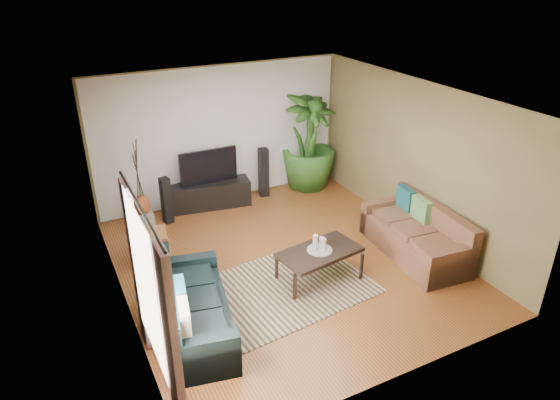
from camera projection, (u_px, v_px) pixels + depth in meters
floor at (286, 263)px, 8.07m from camera, size 5.50×5.50×0.00m
ceiling at (287, 98)px, 6.89m from camera, size 5.50×5.50×0.00m
wall_back at (221, 135)px, 9.68m from camera, size 5.00×0.00×5.00m
wall_front at (406, 283)px, 5.27m from camera, size 5.00×0.00×5.00m
wall_left at (115, 223)px, 6.46m from camera, size 0.00×5.50×5.50m
wall_right at (416, 160)px, 8.49m from camera, size 0.00×5.50×5.50m
backwall_panel at (221, 135)px, 9.67m from camera, size 4.90×0.00×4.90m
window_pane at (145, 285)px, 5.16m from camera, size 0.00×1.80×1.80m
curtain_near at (172, 347)px, 4.69m from camera, size 0.08×0.35×2.20m
curtain_far at (137, 268)px, 5.89m from camera, size 0.08×0.35×2.20m
curtain_rod at (139, 206)px, 4.79m from camera, size 0.03×1.90×0.03m
sofa_left at (195, 304)px, 6.43m from camera, size 1.20×2.06×0.85m
sofa_right at (415, 232)px, 8.14m from camera, size 1.07×2.05×0.85m
area_rug at (284, 288)px, 7.45m from camera, size 2.68×2.03×0.01m
coffee_table at (319, 265)px, 7.57m from camera, size 1.32×0.85×0.50m
candle_tray at (320, 250)px, 7.46m from camera, size 0.38×0.38×0.02m
candle_tall at (315, 242)px, 7.40m from camera, size 0.08×0.08×0.25m
candle_mid at (324, 245)px, 7.40m from camera, size 0.08×0.08×0.19m
candle_short at (322, 242)px, 7.50m from camera, size 0.08×0.08×0.16m
tv_stand at (210, 194)px, 9.81m from camera, size 1.60×0.71×0.52m
television at (208, 166)px, 9.55m from camera, size 1.14×0.06×0.67m
speaker_left at (166, 200)px, 9.14m from camera, size 0.19×0.20×0.89m
speaker_right at (264, 172)px, 10.17m from camera, size 0.21×0.23×1.01m
potted_plant at (308, 141)px, 10.37m from camera, size 1.41×1.41×2.05m
plant_pot at (307, 179)px, 10.75m from camera, size 0.38×0.38×0.29m
pedestal at (144, 220)px, 9.05m from camera, size 0.34×0.34×0.31m
vase at (142, 206)px, 8.92m from camera, size 0.29×0.29×0.40m
side_table at (152, 248)px, 7.99m from camera, size 0.59×0.59×0.53m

